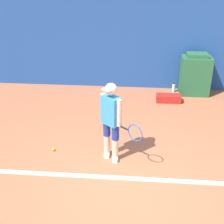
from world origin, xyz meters
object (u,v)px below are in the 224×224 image
at_px(tennis_player, 112,119).
at_px(tennis_ball, 53,149).
at_px(water_bottle, 174,88).
at_px(equipment_bag, 168,98).
at_px(covered_chair, 195,75).

xyz_separation_m(tennis_player, tennis_ball, (-1.19, 0.13, -0.81)).
distance_m(tennis_player, water_bottle, 3.86).
height_order(tennis_player, equipment_bag, tennis_player).
height_order(tennis_player, tennis_ball, tennis_player).
height_order(covered_chair, equipment_bag, covered_chair).
bearing_deg(covered_chair, equipment_bag, -138.84).
xyz_separation_m(tennis_player, covered_chair, (2.04, 3.43, -0.28)).
bearing_deg(water_bottle, covered_chair, -5.86).
distance_m(tennis_player, covered_chair, 4.00).
relative_size(tennis_player, water_bottle, 5.78).
bearing_deg(water_bottle, equipment_bag, -105.37).
xyz_separation_m(tennis_player, equipment_bag, (1.29, 2.77, -0.75)).
relative_size(tennis_ball, covered_chair, 0.06).
bearing_deg(equipment_bag, tennis_ball, -133.28).
bearing_deg(equipment_bag, covered_chair, 41.16).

